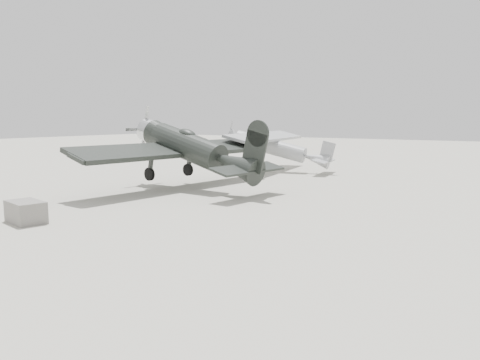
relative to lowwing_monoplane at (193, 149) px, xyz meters
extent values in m
plane|color=#A19F8F|center=(4.88, -7.84, -2.34)|extent=(160.00, 160.00, 0.00)
cylinder|color=black|center=(-0.45, 0.06, 0.08)|extent=(5.14, 2.24, 1.58)
cone|color=black|center=(3.25, -0.44, 0.14)|extent=(3.11, 1.85, 1.47)
cylinder|color=silver|center=(-3.86, 0.52, 0.08)|extent=(1.20, 1.53, 1.40)
cone|color=silver|center=(-4.53, 0.61, 0.08)|extent=(0.48, 0.68, 0.63)
cube|color=silver|center=(-4.46, 0.60, 0.08)|extent=(0.09, 0.21, 2.94)
ellipsoid|color=black|center=(-0.67, 0.09, 0.78)|extent=(1.34, 0.93, 0.52)
cube|color=black|center=(-1.23, 0.17, -0.31)|extent=(4.18, 13.76, 0.25)
cube|color=black|center=(4.15, -0.56, 0.20)|extent=(1.87, 4.87, 0.11)
cube|color=black|center=(4.32, -0.59, 1.16)|extent=(1.36, 0.29, 2.04)
cylinder|color=black|center=(-1.88, -1.29, -1.86)|extent=(0.79, 0.28, 0.77)
cylinder|color=black|center=(-1.47, 1.74, -1.86)|extent=(0.79, 0.28, 0.77)
cylinder|color=#333333|center=(-1.88, -1.29, -1.10)|extent=(0.14, 0.14, 1.58)
cylinder|color=#333333|center=(-1.47, 1.74, -1.10)|extent=(0.14, 0.14, 1.58)
cylinder|color=black|center=(4.43, -0.60, -0.35)|extent=(0.26, 0.12, 0.25)
cylinder|color=#9FA1A4|center=(-0.91, 10.64, -0.40)|extent=(5.73, 2.05, 1.19)
cone|color=#9FA1A4|center=(2.82, 11.24, -0.40)|extent=(2.09, 1.37, 1.08)
cone|color=#9FA1A4|center=(-4.00, 10.15, -0.40)|extent=(0.82, 1.21, 1.12)
cube|color=#9FA1A4|center=(-4.42, 10.08, -0.40)|extent=(0.08, 0.16, 2.37)
cube|color=#9FA1A4|center=(-1.33, 10.57, 0.27)|extent=(3.89, 12.05, 0.19)
cube|color=#9FA1A4|center=(3.36, 11.32, -0.35)|extent=(1.54, 3.78, 0.09)
cube|color=#9FA1A4|center=(3.46, 11.34, 0.36)|extent=(0.97, 0.24, 1.40)
cylinder|color=black|center=(-1.57, 9.33, -2.04)|extent=(0.62, 0.24, 0.60)
cylinder|color=black|center=(-1.94, 11.68, -2.04)|extent=(0.62, 0.24, 0.60)
cylinder|color=#333333|center=(-1.57, 9.33, -1.42)|extent=(0.11, 0.11, 1.29)
cylinder|color=#333333|center=(-1.94, 11.68, -1.42)|extent=(0.11, 0.11, 1.29)
cylinder|color=black|center=(3.57, 11.35, -0.72)|extent=(0.20, 0.11, 0.19)
cube|color=slate|center=(-0.18, -10.39, -1.91)|extent=(1.90, 1.40, 0.86)
camera|label=1|loc=(16.71, -21.03, 1.74)|focal=35.00mm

